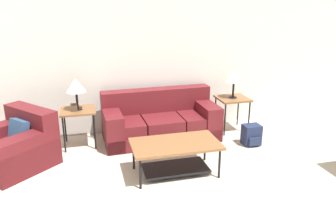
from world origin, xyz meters
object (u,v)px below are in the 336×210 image
(coffee_table, at_px, (175,151))
(table_lamp_left, at_px, (76,86))
(couch, at_px, (160,122))
(armchair, at_px, (16,147))
(side_table_left, at_px, (78,113))
(table_lamp_right, at_px, (234,76))
(backpack, at_px, (252,135))
(side_table_right, at_px, (233,101))

(coffee_table, xyz_separation_m, table_lamp_left, (-1.26, 1.29, 0.67))
(couch, bearing_deg, armchair, -168.24)
(side_table_left, relative_size, table_lamp_right, 1.22)
(armchair, bearing_deg, table_lamp_left, 29.10)
(side_table_left, height_order, table_lamp_right, table_lamp_right)
(side_table_left, bearing_deg, backpack, -14.04)
(couch, xyz_separation_m, backpack, (1.39, -0.66, -0.13))
(coffee_table, bearing_deg, side_table_right, 41.86)
(side_table_left, height_order, backpack, side_table_left)
(armchair, xyz_separation_m, side_table_right, (3.58, 0.49, 0.27))
(backpack, bearing_deg, armchair, 176.91)
(table_lamp_right, height_order, backpack, table_lamp_right)
(side_table_left, height_order, table_lamp_left, table_lamp_left)
(side_table_right, bearing_deg, side_table_left, 180.00)
(armchair, xyz_separation_m, backpack, (3.62, -0.20, -0.12))
(armchair, height_order, table_lamp_right, table_lamp_right)
(side_table_right, bearing_deg, coffee_table, -138.14)
(armchair, height_order, coffee_table, armchair)
(side_table_right, height_order, backpack, side_table_right)
(table_lamp_left, relative_size, backpack, 1.49)
(coffee_table, distance_m, side_table_right, 1.95)
(coffee_table, bearing_deg, backpack, 22.21)
(table_lamp_right, bearing_deg, couch, -178.90)
(couch, distance_m, backpack, 1.55)
(coffee_table, bearing_deg, side_table_left, 134.31)
(coffee_table, distance_m, backpack, 1.61)
(table_lamp_left, bearing_deg, side_table_right, -0.00)
(coffee_table, bearing_deg, table_lamp_left, 134.31)
(side_table_right, relative_size, table_lamp_right, 1.22)
(table_lamp_left, bearing_deg, backpack, -14.04)
(table_lamp_left, bearing_deg, side_table_left, -33.69)
(couch, relative_size, side_table_left, 3.15)
(armchair, relative_size, side_table_left, 2.12)
(table_lamp_left, bearing_deg, couch, -1.11)
(armchair, relative_size, backpack, 3.86)
(side_table_left, xyz_separation_m, side_table_right, (2.70, 0.00, 0.00))
(armchair, distance_m, backpack, 3.63)
(side_table_right, bearing_deg, table_lamp_left, 180.00)
(side_table_left, relative_size, side_table_right, 1.00)
(table_lamp_left, relative_size, table_lamp_right, 1.00)
(couch, relative_size, table_lamp_left, 3.84)
(couch, relative_size, backpack, 5.74)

